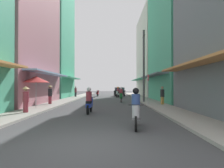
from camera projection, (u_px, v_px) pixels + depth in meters
name	position (u px, v px, depth m)	size (l,w,h in m)	color
ground_plane	(106.00, 101.00, 22.87)	(93.77, 93.77, 0.00)	#424244
sidewalk_left	(67.00, 100.00, 22.90)	(1.93, 50.62, 0.12)	#9E9991
sidewalk_right	(146.00, 100.00, 22.84)	(1.93, 50.62, 0.12)	#9E9991
building_left_mid	(12.00, 12.00, 18.48)	(7.05, 10.25, 16.85)	#B7727F
building_left_far	(48.00, 41.00, 28.50)	(7.05, 8.33, 16.19)	#4CB28C
building_right_mid	(184.00, 32.00, 21.87)	(7.05, 10.91, 14.98)	#4CB28C
building_right_far	(158.00, 55.00, 34.39)	(7.05, 13.08, 13.87)	silver
motorbike_red	(98.00, 93.00, 33.29)	(0.55, 1.81, 0.96)	black
motorbike_silver	(136.00, 110.00, 7.95)	(0.55, 1.81, 1.58)	black
motorbike_white	(118.00, 93.00, 30.04)	(0.63, 1.79, 1.58)	black
motorbike_blue	(89.00, 102.00, 12.15)	(0.55, 1.81, 1.58)	black
motorbike_green	(121.00, 95.00, 20.81)	(0.55, 1.81, 1.58)	black
parked_car	(120.00, 92.00, 34.58)	(2.14, 4.25, 1.45)	black
pedestrian_far	(76.00, 92.00, 29.97)	(0.34, 0.34, 1.62)	#262628
pedestrian_crossing	(162.00, 96.00, 17.00)	(0.34, 0.34, 1.63)	#BF8C3F
pedestrian_midway	(50.00, 94.00, 17.44)	(0.44, 0.44, 1.75)	#99333F
pedestrian_foreground	(26.00, 98.00, 11.77)	(0.44, 0.44, 1.64)	#99333F
vendor_umbrella	(36.00, 79.00, 14.53)	(1.90, 1.90, 2.37)	#99999E
utility_pole	(144.00, 66.00, 19.98)	(0.20, 1.20, 7.21)	#4C4C4F
street_sign_no_entry	(148.00, 85.00, 16.96)	(0.07, 0.60, 2.65)	gray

